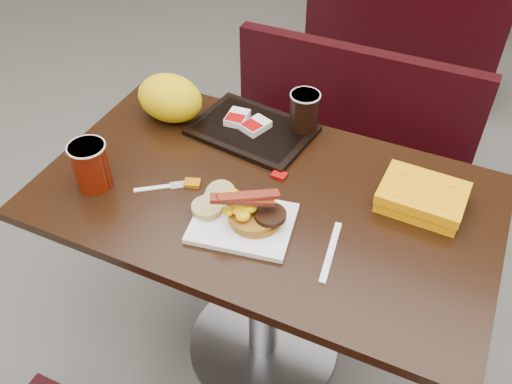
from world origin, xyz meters
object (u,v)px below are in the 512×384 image
at_px(bench_near_n, 336,155).
at_px(tray, 252,130).
at_px(hashbrown_sleeve_left, 237,118).
at_px(paper_bag, 170,98).
at_px(table_near, 264,281).
at_px(platter, 243,223).
at_px(fork, 152,188).
at_px(knife, 331,251).
at_px(hashbrown_sleeve_right, 256,126).
at_px(bench_far_s, 407,28).
at_px(coffee_cup_near, 91,166).
at_px(pancake_stack, 256,217).
at_px(clamshell, 422,197).
at_px(coffee_cup_far, 304,111).

distance_m(bench_near_n, tray, 0.63).
xyz_separation_m(hashbrown_sleeve_left, paper_bag, (-0.20, -0.05, 0.04)).
distance_m(table_near, platter, 0.40).
bearing_deg(hashbrown_sleeve_left, bench_near_n, 60.98).
distance_m(platter, fork, 0.28).
bearing_deg(knife, hashbrown_sleeve_right, -141.78).
bearing_deg(bench_far_s, hashbrown_sleeve_left, -96.96).
height_order(knife, hashbrown_sleeve_left, hashbrown_sleeve_left).
relative_size(table_near, knife, 6.20).
distance_m(bench_near_n, bench_far_s, 1.20).
distance_m(bench_near_n, hashbrown_sleeve_left, 0.65).
height_order(coffee_cup_near, hashbrown_sleeve_right, coffee_cup_near).
relative_size(table_near, platter, 4.85).
height_order(pancake_stack, hashbrown_sleeve_left, pancake_stack).
xyz_separation_m(bench_far_s, platter, (-0.01, -2.03, 0.40)).
relative_size(platter, fork, 1.85).
distance_m(pancake_stack, clamshell, 0.43).
height_order(pancake_stack, tray, pancake_stack).
relative_size(table_near, coffee_cup_far, 10.56).
bearing_deg(hashbrown_sleeve_left, platter, -67.32).
bearing_deg(hashbrown_sleeve_left, paper_bag, -171.20).
distance_m(platter, paper_bag, 0.52).
bearing_deg(pancake_stack, bench_near_n, 91.66).
xyz_separation_m(hashbrown_sleeve_right, clamshell, (0.51, -0.10, 0.00)).
bearing_deg(bench_far_s, knife, -83.72).
relative_size(hashbrown_sleeve_left, paper_bag, 0.39).
relative_size(platter, coffee_cup_near, 1.90).
height_order(bench_near_n, hashbrown_sleeve_left, hashbrown_sleeve_left).
bearing_deg(fork, pancake_stack, -36.29).
height_order(bench_near_n, coffee_cup_near, coffee_cup_near).
xyz_separation_m(pancake_stack, hashbrown_sleeve_right, (-0.16, 0.34, -0.00)).
bearing_deg(hashbrown_sleeve_right, coffee_cup_far, 48.35).
bearing_deg(bench_near_n, bench_far_s, 90.00).
xyz_separation_m(coffee_cup_near, clamshell, (0.81, 0.28, -0.04)).
height_order(platter, pancake_stack, pancake_stack).
height_order(tray, hashbrown_sleeve_right, hashbrown_sleeve_right).
height_order(platter, tray, tray).
bearing_deg(pancake_stack, tray, 116.20).
xyz_separation_m(bench_near_n, hashbrown_sleeve_left, (-0.20, -0.46, 0.42)).
height_order(tray, coffee_cup_far, coffee_cup_far).
xyz_separation_m(platter, hashbrown_sleeve_left, (-0.20, 0.37, 0.02)).
bearing_deg(coffee_cup_far, tray, -153.06).
bearing_deg(coffee_cup_near, paper_bag, 85.31).
height_order(table_near, hashbrown_sleeve_right, hashbrown_sleeve_right).
relative_size(bench_far_s, paper_bag, 4.87).
xyz_separation_m(tray, hashbrown_sleeve_left, (-0.06, 0.02, 0.02)).
distance_m(fork, hashbrown_sleeve_right, 0.37).
bearing_deg(bench_far_s, table_near, -90.00).
distance_m(clamshell, paper_bag, 0.79).
distance_m(bench_far_s, tray, 1.72).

